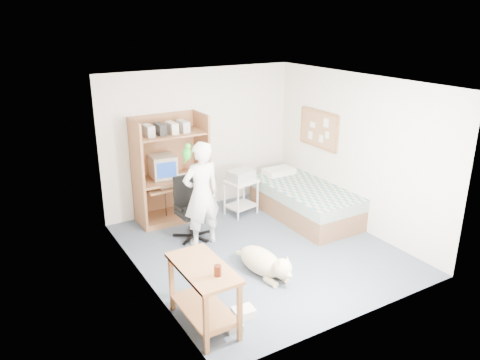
{
  "coord_description": "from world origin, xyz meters",
  "views": [
    {
      "loc": [
        -3.49,
        -5.27,
        3.36
      ],
      "look_at": [
        -0.19,
        0.29,
        1.05
      ],
      "focal_mm": 35.0,
      "sensor_mm": 36.0,
      "label": 1
    }
  ],
  "objects_px": {
    "computer_hutch": "(170,173)",
    "side_desk": "(204,287)",
    "bed": "(304,201)",
    "office_chair": "(191,216)",
    "dog": "(264,262)",
    "person": "(201,194)",
    "printer_cart": "(241,192)"
  },
  "relations": [
    {
      "from": "bed",
      "to": "side_desk",
      "type": "distance_m",
      "value": 3.39
    },
    {
      "from": "side_desk",
      "to": "printer_cart",
      "type": "bearing_deg",
      "value": 51.62
    },
    {
      "from": "computer_hutch",
      "to": "printer_cart",
      "type": "distance_m",
      "value": 1.27
    },
    {
      "from": "person",
      "to": "dog",
      "type": "relative_size",
      "value": 1.43
    },
    {
      "from": "office_chair",
      "to": "bed",
      "type": "bearing_deg",
      "value": -10.37
    },
    {
      "from": "computer_hutch",
      "to": "person",
      "type": "bearing_deg",
      "value": -88.87
    },
    {
      "from": "side_desk",
      "to": "dog",
      "type": "relative_size",
      "value": 0.88
    },
    {
      "from": "computer_hutch",
      "to": "dog",
      "type": "relative_size",
      "value": 1.58
    },
    {
      "from": "computer_hutch",
      "to": "dog",
      "type": "xyz_separation_m",
      "value": [
        0.33,
        -2.38,
        -0.63
      ]
    },
    {
      "from": "computer_hutch",
      "to": "person",
      "type": "xyz_separation_m",
      "value": [
        0.02,
        -1.13,
        -0.01
      ]
    },
    {
      "from": "side_desk",
      "to": "person",
      "type": "height_order",
      "value": "person"
    },
    {
      "from": "bed",
      "to": "person",
      "type": "relative_size",
      "value": 1.24
    },
    {
      "from": "side_desk",
      "to": "office_chair",
      "type": "distance_m",
      "value": 2.27
    },
    {
      "from": "computer_hutch",
      "to": "side_desk",
      "type": "relative_size",
      "value": 1.8
    },
    {
      "from": "bed",
      "to": "side_desk",
      "type": "height_order",
      "value": "side_desk"
    },
    {
      "from": "person",
      "to": "side_desk",
      "type": "bearing_deg",
      "value": 62.03
    },
    {
      "from": "bed",
      "to": "office_chair",
      "type": "height_order",
      "value": "office_chair"
    },
    {
      "from": "computer_hutch",
      "to": "office_chair",
      "type": "distance_m",
      "value": 0.95
    },
    {
      "from": "side_desk",
      "to": "office_chair",
      "type": "xyz_separation_m",
      "value": [
        0.82,
        2.11,
        -0.14
      ]
    },
    {
      "from": "bed",
      "to": "person",
      "type": "xyz_separation_m",
      "value": [
        -1.98,
        -0.01,
        0.53
      ]
    },
    {
      "from": "office_chair",
      "to": "dog",
      "type": "height_order",
      "value": "office_chair"
    },
    {
      "from": "bed",
      "to": "dog",
      "type": "bearing_deg",
      "value": -143.03
    },
    {
      "from": "dog",
      "to": "printer_cart",
      "type": "height_order",
      "value": "printer_cart"
    },
    {
      "from": "bed",
      "to": "printer_cart",
      "type": "distance_m",
      "value": 1.11
    },
    {
      "from": "computer_hutch",
      "to": "bed",
      "type": "distance_m",
      "value": 2.35
    },
    {
      "from": "side_desk",
      "to": "printer_cart",
      "type": "height_order",
      "value": "side_desk"
    },
    {
      "from": "bed",
      "to": "office_chair",
      "type": "bearing_deg",
      "value": 171.8
    },
    {
      "from": "dog",
      "to": "computer_hutch",
      "type": "bearing_deg",
      "value": 90.96
    },
    {
      "from": "bed",
      "to": "side_desk",
      "type": "xyz_separation_m",
      "value": [
        -2.85,
        -1.82,
        0.21
      ]
    },
    {
      "from": "side_desk",
      "to": "dog",
      "type": "xyz_separation_m",
      "value": [
        1.18,
        0.56,
        -0.31
      ]
    },
    {
      "from": "office_chair",
      "to": "dog",
      "type": "distance_m",
      "value": 1.6
    },
    {
      "from": "computer_hutch",
      "to": "dog",
      "type": "bearing_deg",
      "value": -82.08
    }
  ]
}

